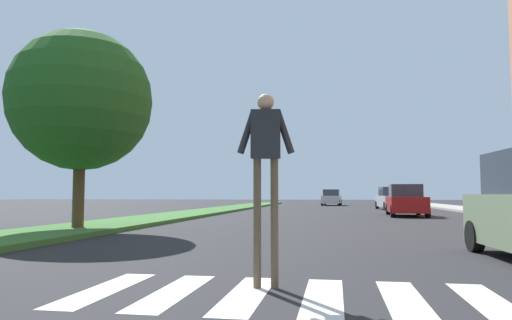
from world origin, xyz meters
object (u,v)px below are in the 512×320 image
at_px(sedan_distant, 392,199).
at_px(pedestrian_performer, 266,157).
at_px(sedan_far_horizon, 332,198).
at_px(tree_mid, 81,101).
at_px(traffic_light_gantry, 104,8).
at_px(sedan_midblock, 406,201).

bearing_deg(sedan_distant, pedestrian_performer, -99.32).
bearing_deg(sedan_far_horizon, tree_mid, -101.99).
height_order(tree_mid, sedan_far_horizon, tree_mid).
distance_m(tree_mid, sedan_far_horizon, 36.61).
height_order(traffic_light_gantry, sedan_far_horizon, traffic_light_gantry).
distance_m(sedan_midblock, sedan_distant, 10.74).
bearing_deg(tree_mid, sedan_distant, 62.37).
height_order(traffic_light_gantry, sedan_midblock, traffic_light_gantry).
relative_size(pedestrian_performer, sedan_far_horizon, 0.54).
height_order(tree_mid, traffic_light_gantry, tree_mid).
bearing_deg(sedan_midblock, sedan_far_horizon, 100.28).
distance_m(tree_mid, traffic_light_gantry, 7.55).
distance_m(traffic_light_gantry, pedestrian_performer, 4.31).
bearing_deg(sedan_far_horizon, pedestrian_performer, -90.57).
height_order(pedestrian_performer, sedan_distant, pedestrian_performer).
bearing_deg(pedestrian_performer, sedan_far_horizon, 89.43).
distance_m(pedestrian_performer, sedan_midblock, 20.88).
bearing_deg(tree_mid, sedan_far_horizon, 78.01).
bearing_deg(sedan_distant, sedan_midblock, -92.64).
bearing_deg(sedan_distant, sedan_far_horizon, 110.82).
relative_size(tree_mid, traffic_light_gantry, 0.63).
distance_m(traffic_light_gantry, sedan_distant, 31.01).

